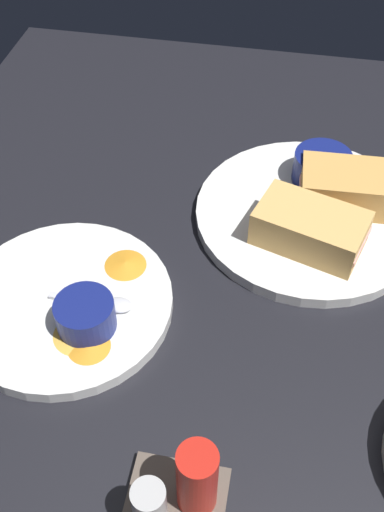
{
  "coord_description": "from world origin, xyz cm",
  "views": [
    {
      "loc": [
        3.56,
        47.98,
        56.26
      ],
      "look_at": [
        12.71,
        0.14,
        3.0
      ],
      "focal_mm": 42.72,
      "sensor_mm": 36.0,
      "label": 1
    }
  ],
  "objects_px": {
    "sandwich_half_far": "(351,187)",
    "spoon_by_dark_ramekin": "(294,199)",
    "ramekin_dark_sauce": "(322,167)",
    "ramekin_light_gravy": "(85,314)",
    "plate_sandwich_main": "(309,215)",
    "spoon_by_gravy_ramekin": "(108,304)",
    "condiment_caddy": "(179,495)",
    "plate_chips_companion": "(66,303)",
    "sandwich_half_near": "(310,228)"
  },
  "relations": [
    {
      "from": "ramekin_dark_sauce",
      "to": "ramekin_light_gravy",
      "type": "height_order",
      "value": "ramekin_dark_sauce"
    },
    {
      "from": "plate_chips_companion",
      "to": "condiment_caddy",
      "type": "relative_size",
      "value": 2.61
    },
    {
      "from": "sandwich_half_near",
      "to": "spoon_by_dark_ramekin",
      "type": "bearing_deg",
      "value": -73.12
    },
    {
      "from": "ramekin_dark_sauce",
      "to": "sandwich_half_far",
      "type": "bearing_deg",
      "value": 136.21
    },
    {
      "from": "ramekin_dark_sauce",
      "to": "ramekin_light_gravy",
      "type": "distance_m",
      "value": 0.38
    },
    {
      "from": "ramekin_dark_sauce",
      "to": "spoon_by_gravy_ramekin",
      "type": "relative_size",
      "value": 0.78
    },
    {
      "from": "plate_chips_companion",
      "to": "sandwich_half_far",
      "type": "bearing_deg",
      "value": -144.06
    },
    {
      "from": "spoon_by_gravy_ramekin",
      "to": "condiment_caddy",
      "type": "xyz_separation_m",
      "value": [
        -0.12,
        0.2,
        0.01
      ]
    },
    {
      "from": "plate_sandwich_main",
      "to": "ramekin_light_gravy",
      "type": "xyz_separation_m",
      "value": [
        0.23,
        0.23,
        0.03
      ]
    },
    {
      "from": "sandwich_half_near",
      "to": "plate_chips_companion",
      "type": "height_order",
      "value": "sandwich_half_near"
    },
    {
      "from": "plate_chips_companion",
      "to": "plate_sandwich_main",
      "type": "bearing_deg",
      "value": -143.18
    },
    {
      "from": "sandwich_half_far",
      "to": "ramekin_dark_sauce",
      "type": "relative_size",
      "value": 1.76
    },
    {
      "from": "sandwich_half_near",
      "to": "condiment_caddy",
      "type": "distance_m",
      "value": 0.36
    },
    {
      "from": "sandwich_half_far",
      "to": "ramekin_dark_sauce",
      "type": "height_order",
      "value": "sandwich_half_far"
    },
    {
      "from": "ramekin_dark_sauce",
      "to": "spoon_by_gravy_ramekin",
      "type": "distance_m",
      "value": 0.35
    },
    {
      "from": "sandwich_half_near",
      "to": "spoon_by_gravy_ramekin",
      "type": "height_order",
      "value": "sandwich_half_near"
    },
    {
      "from": "plate_sandwich_main",
      "to": "spoon_by_dark_ramekin",
      "type": "relative_size",
      "value": 3.23
    },
    {
      "from": "spoon_by_gravy_ramekin",
      "to": "ramekin_dark_sauce",
      "type": "bearing_deg",
      "value": -130.19
    },
    {
      "from": "plate_sandwich_main",
      "to": "condiment_caddy",
      "type": "distance_m",
      "value": 0.41
    },
    {
      "from": "condiment_caddy",
      "to": "ramekin_dark_sauce",
      "type": "bearing_deg",
      "value": -102.12
    },
    {
      "from": "plate_chips_companion",
      "to": "ramekin_light_gravy",
      "type": "height_order",
      "value": "ramekin_light_gravy"
    },
    {
      "from": "spoon_by_gravy_ramekin",
      "to": "spoon_by_dark_ramekin",
      "type": "bearing_deg",
      "value": -132.03
    },
    {
      "from": "spoon_by_gravy_ramekin",
      "to": "sandwich_half_far",
      "type": "bearing_deg",
      "value": -139.05
    },
    {
      "from": "sandwich_half_far",
      "to": "spoon_by_dark_ramekin",
      "type": "distance_m",
      "value": 0.07
    },
    {
      "from": "plate_sandwich_main",
      "to": "ramekin_light_gravy",
      "type": "bearing_deg",
      "value": 45.13
    },
    {
      "from": "spoon_by_dark_ramekin",
      "to": "plate_chips_companion",
      "type": "relative_size",
      "value": 0.37
    },
    {
      "from": "ramekin_dark_sauce",
      "to": "condiment_caddy",
      "type": "distance_m",
      "value": 0.48
    },
    {
      "from": "sandwich_half_far",
      "to": "spoon_by_dark_ramekin",
      "type": "xyz_separation_m",
      "value": [
        0.07,
        0.01,
        -0.02
      ]
    },
    {
      "from": "ramekin_dark_sauce",
      "to": "spoon_by_dark_ramekin",
      "type": "relative_size",
      "value": 0.84
    },
    {
      "from": "sandwich_half_near",
      "to": "plate_chips_companion",
      "type": "xyz_separation_m",
      "value": [
        0.27,
        0.14,
        -0.03
      ]
    },
    {
      "from": "sandwich_half_far",
      "to": "sandwich_half_near",
      "type": "bearing_deg",
      "value": 60.74
    },
    {
      "from": "spoon_by_dark_ramekin",
      "to": "ramekin_light_gravy",
      "type": "height_order",
      "value": "ramekin_light_gravy"
    },
    {
      "from": "sandwich_half_near",
      "to": "ramekin_light_gravy",
      "type": "distance_m",
      "value": 0.29
    },
    {
      "from": "plate_sandwich_main",
      "to": "ramekin_light_gravy",
      "type": "distance_m",
      "value": 0.33
    },
    {
      "from": "sandwich_half_far",
      "to": "spoon_by_dark_ramekin",
      "type": "relative_size",
      "value": 1.48
    },
    {
      "from": "sandwich_half_near",
      "to": "sandwich_half_far",
      "type": "height_order",
      "value": "same"
    },
    {
      "from": "sandwich_half_near",
      "to": "spoon_by_dark_ramekin",
      "type": "height_order",
      "value": "sandwich_half_near"
    },
    {
      "from": "ramekin_light_gravy",
      "to": "ramekin_dark_sauce",
      "type": "bearing_deg",
      "value": -128.87
    },
    {
      "from": "ramekin_dark_sauce",
      "to": "plate_chips_companion",
      "type": "height_order",
      "value": "ramekin_dark_sauce"
    },
    {
      "from": "plate_chips_companion",
      "to": "spoon_by_gravy_ramekin",
      "type": "bearing_deg",
      "value": 179.7
    },
    {
      "from": "plate_sandwich_main",
      "to": "sandwich_half_near",
      "type": "xyz_separation_m",
      "value": [
        -0.0,
        0.06,
        0.03
      ]
    },
    {
      "from": "sandwich_half_far",
      "to": "plate_chips_companion",
      "type": "distance_m",
      "value": 0.39
    },
    {
      "from": "plate_sandwich_main",
      "to": "spoon_by_gravy_ramekin",
      "type": "distance_m",
      "value": 0.29
    },
    {
      "from": "ramekin_dark_sauce",
      "to": "plate_sandwich_main",
      "type": "bearing_deg",
      "value": 81.74
    },
    {
      "from": "sandwich_half_near",
      "to": "sandwich_half_far",
      "type": "xyz_separation_m",
      "value": [
        -0.05,
        -0.09,
        0.0
      ]
    },
    {
      "from": "plate_chips_companion",
      "to": "sandwich_half_near",
      "type": "bearing_deg",
      "value": -151.83
    },
    {
      "from": "sandwich_half_far",
      "to": "ramekin_light_gravy",
      "type": "distance_m",
      "value": 0.38
    },
    {
      "from": "sandwich_half_near",
      "to": "spoon_by_dark_ramekin",
      "type": "distance_m",
      "value": 0.08
    },
    {
      "from": "spoon_by_gravy_ramekin",
      "to": "condiment_caddy",
      "type": "height_order",
      "value": "condiment_caddy"
    },
    {
      "from": "plate_sandwich_main",
      "to": "spoon_by_dark_ramekin",
      "type": "xyz_separation_m",
      "value": [
        0.02,
        -0.02,
        0.01
      ]
    }
  ]
}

